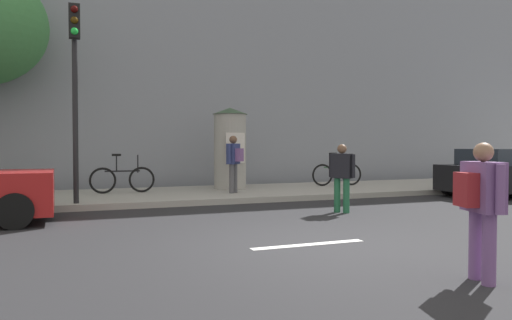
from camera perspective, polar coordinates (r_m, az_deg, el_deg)
The scene contains 12 objects.
ground_plane at distance 7.12m, azimuth 6.34°, elevation -10.09°, with size 80.00×80.00×0.00m, color #232326.
sidewalk_curb at distance 13.64m, azimuth -7.50°, elevation -4.14°, with size 36.00×4.00×0.15m, color #9E9B93.
lane_markings at distance 7.12m, azimuth 6.34°, elevation -10.06°, with size 25.80×0.16×0.01m.
building_backdrop at distance 18.96m, azimuth -11.32°, elevation 14.85°, with size 36.00×5.00×11.57m, color gray.
traffic_light at distance 11.54m, azimuth -20.95°, elevation 9.94°, with size 0.24×0.45×4.45m.
poster_column at distance 14.56m, azimuth -3.14°, elevation 1.50°, with size 1.08×1.08×2.48m.
pedestrian_in_red_top at distance 10.50m, azimuth 10.28°, elevation -1.55°, with size 0.44×0.51×1.50m.
pedestrian_with_backpack at distance 5.58m, azimuth 25.41°, elevation -4.27°, with size 0.46×0.65×1.49m.
pedestrian_with_bag at distance 13.19m, azimuth -2.66°, elevation 0.12°, with size 0.52×0.52×1.59m.
bicycle_leaning at distance 15.86m, azimuth 9.72°, elevation -1.65°, with size 1.77×0.22×1.09m.
bicycle_upright at distance 13.69m, azimuth -15.76°, elevation -2.21°, with size 1.77×0.10×1.09m.
parked_car_blue at distance 15.49m, azimuth 28.21°, elevation -1.41°, with size 4.09×2.03×1.37m.
Camera 1 is at (-3.25, -6.17, 1.45)m, focal length 33.27 mm.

